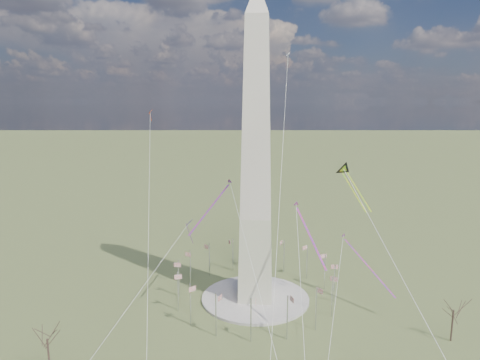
{
  "coord_description": "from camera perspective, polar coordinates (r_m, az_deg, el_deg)",
  "views": [
    {
      "loc": [
        5.96,
        -134.11,
        65.3
      ],
      "look_at": [
        -5.16,
        0.0,
        40.68
      ],
      "focal_mm": 32.0,
      "sensor_mm": 36.0,
      "label": 1
    }
  ],
  "objects": [
    {
      "name": "tree_far",
      "position": [
        118.31,
        -24.35,
        -18.48
      ],
      "size": [
        8.03,
        8.03,
        14.05
      ],
      "color": "#4F3830",
      "rests_on": "ground"
    },
    {
      "name": "tree_near",
      "position": [
        135.27,
        26.62,
        -14.99
      ],
      "size": [
        7.9,
        7.9,
        13.83
      ],
      "color": "#4F3830",
      "rests_on": "ground"
    },
    {
      "name": "kite_diamond_purple",
      "position": [
        147.8,
        -6.77,
        -6.04
      ],
      "size": [
        2.18,
        3.03,
        8.88
      ],
      "rotation": [
        0.0,
        0.0,
        2.39
      ],
      "color": "#361D82",
      "rests_on": "ground"
    },
    {
      "name": "kite_small_white",
      "position": [
        176.01,
        6.43,
        16.19
      ],
      "size": [
        1.56,
        1.65,
        4.65
      ],
      "rotation": [
        0.0,
        0.0,
        3.06
      ],
      "color": "silver",
      "rests_on": "ground"
    },
    {
      "name": "washington_monument",
      "position": [
        135.35,
        2.18,
        3.0
      ],
      "size": [
        15.56,
        15.56,
        100.0
      ],
      "color": "beige",
      "rests_on": "plaza"
    },
    {
      "name": "kite_streamer_left",
      "position": [
        125.69,
        8.77,
        -6.11
      ],
      "size": [
        8.71,
        19.91,
        14.33
      ],
      "rotation": [
        0.0,
        0.0,
        3.51
      ],
      "color": "red",
      "rests_on": "ground"
    },
    {
      "name": "kite_streamer_mid",
      "position": [
        134.37,
        -3.23,
        -2.69
      ],
      "size": [
        11.66,
        18.32,
        14.16
      ],
      "rotation": [
        0.0,
        0.0,
        2.6
      ],
      "color": "red",
      "rests_on": "ground"
    },
    {
      "name": "kite_delta_black",
      "position": [
        144.34,
        13.88,
        1.02
      ],
      "size": [
        10.21,
        16.65,
        13.71
      ],
      "rotation": [
        0.0,
        0.0,
        3.54
      ],
      "color": "black",
      "rests_on": "ground"
    },
    {
      "name": "kite_streamer_right",
      "position": [
        146.53,
        15.75,
        -9.79
      ],
      "size": [
        15.06,
        17.82,
        15.14
      ],
      "rotation": [
        0.0,
        0.0,
        3.83
      ],
      "color": "red",
      "rests_on": "ground"
    },
    {
      "name": "plaza",
      "position": [
        149.1,
        2.05,
        -15.44
      ],
      "size": [
        36.0,
        36.0,
        0.8
      ],
      "primitive_type": "cylinder",
      "color": "#B5AEA6",
      "rests_on": "ground"
    },
    {
      "name": "ground",
      "position": [
        149.28,
        2.05,
        -15.58
      ],
      "size": [
        2000.0,
        2000.0,
        0.0
      ],
      "primitive_type": "plane",
      "color": "#4E552A",
      "rests_on": "ground"
    },
    {
      "name": "kite_small_red",
      "position": [
        178.26,
        -11.87,
        8.75
      ],
      "size": [
        1.24,
        1.81,
        4.49
      ],
      "rotation": [
        0.0,
        0.0,
        2.89
      ],
      "color": "red",
      "rests_on": "ground"
    },
    {
      "name": "flagpole_ring",
      "position": [
        146.24,
        2.07,
        -13.02
      ],
      "size": [
        54.4,
        54.4,
        13.0
      ],
      "color": "silver",
      "rests_on": "ground"
    }
  ]
}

